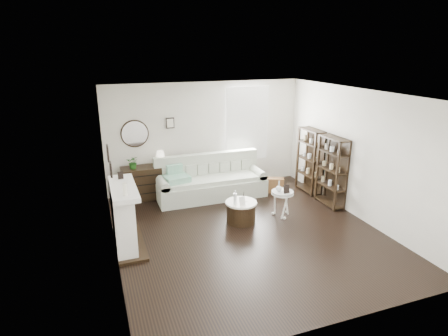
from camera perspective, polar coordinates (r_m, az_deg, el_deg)
name	(u,v)px	position (r m, az deg, el deg)	size (l,w,h in m)	color
room	(234,125)	(9.61, 1.46, 6.58)	(5.50, 5.50, 5.50)	black
fireplace	(124,219)	(7.03, -15.03, -7.47)	(0.50, 1.40, 1.84)	white
shelf_unit_far	(310,161)	(9.52, 12.97, 1.08)	(0.30, 0.80, 1.60)	black
shelf_unit_near	(332,172)	(8.82, 16.08, -0.52)	(0.30, 0.80, 1.60)	black
sofa	(210,183)	(9.12, -2.10, -2.29)	(2.61, 0.90, 1.02)	#9FA795
quilt	(177,179)	(8.71, -7.22, -1.62)	(0.55, 0.45, 0.14)	#28956A
suitcase	(272,185)	(9.48, 7.36, -2.59)	(0.56, 0.19, 0.38)	brown
dresser	(147,182)	(9.16, -11.61, -2.18)	(1.19, 0.51, 0.79)	black
table_lamp	(160,158)	(9.03, -9.66, 1.47)	(0.22, 0.22, 0.35)	#F5EACE
potted_plant	(133,162)	(8.91, -13.66, 0.85)	(0.28, 0.24, 0.31)	#1F5317
drum_table	(241,212)	(7.83, 2.61, -6.67)	(0.65, 0.65, 0.45)	black
pedestal_table	(282,193)	(8.07, 8.89, -3.83)	(0.47, 0.47, 0.57)	silver
eiffel_drum	(244,197)	(7.77, 3.01, -4.38)	(0.10, 0.10, 0.17)	black
bottle_drum	(235,197)	(7.56, 1.71, -4.51)	(0.07, 0.07, 0.29)	silver
card_frame_drum	(242,201)	(7.55, 2.80, -5.03)	(0.14, 0.01, 0.18)	white
eiffel_ped	(286,186)	(8.09, 9.41, -2.78)	(0.10, 0.10, 0.17)	black
flask_ped	(279,186)	(7.99, 8.36, -2.76)	(0.13, 0.13, 0.23)	silver
card_frame_ped	(286,189)	(7.93, 9.50, -3.19)	(0.13, 0.01, 0.18)	black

